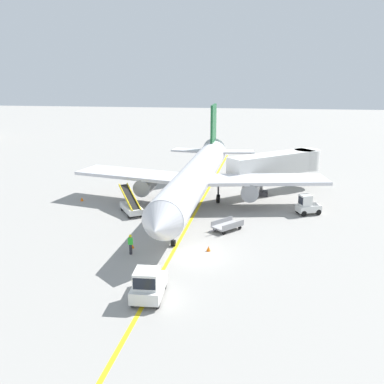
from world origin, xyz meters
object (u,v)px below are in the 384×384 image
at_px(ground_crew_marshaller, 131,244).
at_px(safety_cone_wingtip_left, 208,249).
at_px(baggage_cart_loaded, 227,226).
at_px(baggage_tug_near_wing, 307,206).
at_px(safety_cone_nose_right, 132,245).
at_px(pushback_tug, 148,285).
at_px(airliner, 197,175).
at_px(belt_loader_forward_hold, 131,206).
at_px(safety_cone_nose_left, 82,199).
at_px(jet_bridge, 281,163).

bearing_deg(ground_crew_marshaller, safety_cone_wingtip_left, 14.14).
bearing_deg(baggage_cart_loaded, safety_cone_wingtip_left, -102.92).
xyz_separation_m(baggage_tug_near_wing, safety_cone_nose_right, (-15.50, -11.52, -0.71)).
bearing_deg(pushback_tug, airliner, 89.15).
bearing_deg(belt_loader_forward_hold, safety_cone_wingtip_left, -44.31).
relative_size(baggage_tug_near_wing, safety_cone_nose_left, 6.18).
relative_size(jet_bridge, baggage_tug_near_wing, 4.18).
xyz_separation_m(jet_bridge, baggage_tug_near_wing, (2.40, -8.81, -2.62)).
bearing_deg(safety_cone_wingtip_left, belt_loader_forward_hold, 135.69).
height_order(ground_crew_marshaller, safety_cone_nose_left, ground_crew_marshaller).
relative_size(jet_bridge, safety_cone_wingtip_left, 25.85).
bearing_deg(jet_bridge, safety_cone_wingtip_left, -108.36).
bearing_deg(baggage_cart_loaded, ground_crew_marshaller, -137.52).
distance_m(baggage_cart_loaded, safety_cone_nose_left, 18.69).
relative_size(safety_cone_nose_left, safety_cone_wingtip_left, 1.00).
bearing_deg(baggage_tug_near_wing, baggage_cart_loaded, -142.43).
relative_size(pushback_tug, baggage_tug_near_wing, 1.35).
height_order(pushback_tug, baggage_cart_loaded, pushback_tug).
distance_m(baggage_tug_near_wing, safety_cone_wingtip_left, 14.45).
bearing_deg(ground_crew_marshaller, jet_bridge, 59.30).
bearing_deg(safety_cone_nose_right, belt_loader_forward_hold, 106.21).
height_order(safety_cone_nose_left, safety_cone_nose_right, same).
bearing_deg(safety_cone_nose_left, airliner, 0.60).
bearing_deg(safety_cone_nose_left, safety_cone_nose_right, -53.29).
distance_m(baggage_tug_near_wing, safety_cone_nose_left, 25.09).
bearing_deg(airliner, jet_bridge, 38.28).
bearing_deg(pushback_tug, ground_crew_marshaller, 114.62).
height_order(jet_bridge, baggage_cart_loaded, jet_bridge).
xyz_separation_m(jet_bridge, belt_loader_forward_hold, (-15.76, -11.16, -2.77)).
distance_m(airliner, ground_crew_marshaller, 14.86).
bearing_deg(pushback_tug, safety_cone_nose_right, 112.75).
bearing_deg(pushback_tug, safety_cone_nose_left, 121.74).
xyz_separation_m(belt_loader_forward_hold, baggage_cart_loaded, (10.30, -3.70, -0.31)).
relative_size(jet_bridge, safety_cone_nose_left, 25.85).
height_order(pushback_tug, ground_crew_marshaller, pushback_tug).
xyz_separation_m(jet_bridge, safety_cone_wingtip_left, (-6.65, -20.05, -3.32)).
bearing_deg(baggage_tug_near_wing, belt_loader_forward_hold, -172.64).
xyz_separation_m(airliner, baggage_tug_near_wing, (11.76, -1.43, -2.49)).
xyz_separation_m(airliner, ground_crew_marshaller, (-3.48, -14.22, -2.51)).
distance_m(pushback_tug, safety_cone_nose_left, 24.69).
xyz_separation_m(airliner, safety_cone_wingtip_left, (2.70, -12.67, -3.20)).
height_order(safety_cone_nose_right, safety_cone_wingtip_left, same).
height_order(jet_bridge, ground_crew_marshaller, jet_bridge).
distance_m(belt_loader_forward_hold, safety_cone_wingtip_left, 12.74).
height_order(pushback_tug, baggage_tug_near_wing, pushback_tug).
bearing_deg(safety_cone_nose_left, safety_cone_wingtip_left, -38.08).
distance_m(ground_crew_marshaller, safety_cone_nose_left, 17.18).
bearing_deg(safety_cone_nose_left, pushback_tug, -58.26).
xyz_separation_m(jet_bridge, pushback_tug, (-9.67, -28.51, -2.55)).
relative_size(pushback_tug, belt_loader_forward_hold, 0.75).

